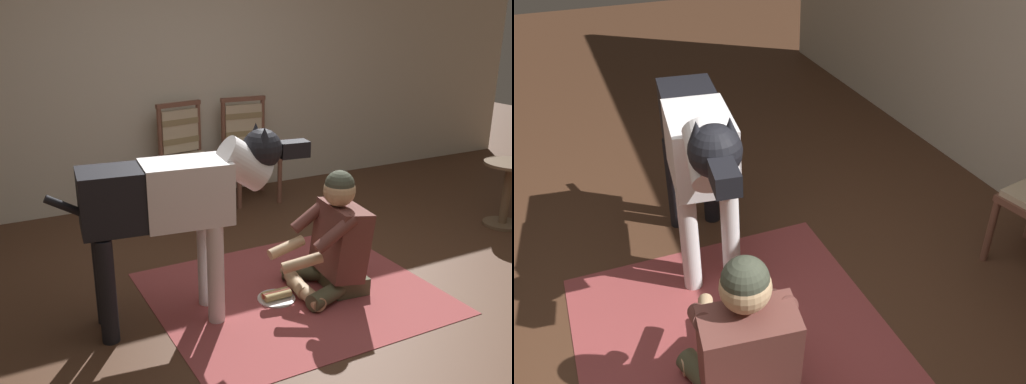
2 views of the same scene
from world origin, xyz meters
TOP-DOWN VIEW (x-y plane):
  - ground_plane at (0.00, 0.00)m, footprint 14.76×14.76m
  - back_wall at (0.00, 2.50)m, footprint 8.53×0.10m
  - area_rug at (-0.10, 0.22)m, footprint 1.82×1.55m
  - dining_chair_left_of_pair at (-0.10, 2.16)m, footprint 0.54×0.54m
  - dining_chair_right_of_pair at (0.53, 2.16)m, footprint 0.49×0.50m
  - person_sitting_on_floor at (0.16, 0.14)m, footprint 0.65×0.57m
  - large_dog at (-0.86, 0.27)m, footprint 1.54×0.41m
  - hot_dog_on_plate at (-0.24, 0.19)m, footprint 0.25×0.25m
  - round_side_table at (2.16, 0.44)m, footprint 0.43×0.43m

SIDE VIEW (x-z plane):
  - ground_plane at x=0.00m, z-range 0.00..0.00m
  - area_rug at x=-0.10m, z-range 0.00..0.01m
  - hot_dog_on_plate at x=-0.24m, z-range -0.01..0.06m
  - round_side_table at x=2.16m, z-range 0.06..0.62m
  - person_sitting_on_floor at x=0.16m, z-range -0.08..0.76m
  - dining_chair_left_of_pair at x=-0.10m, z-range 0.05..1.03m
  - dining_chair_right_of_pair at x=0.53m, z-range 0.05..1.03m
  - large_dog at x=-0.86m, z-range 0.18..1.35m
  - back_wall at x=0.00m, z-range 0.00..2.60m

